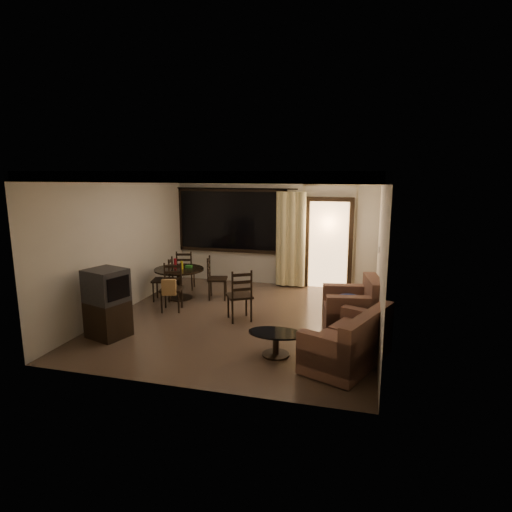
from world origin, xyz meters
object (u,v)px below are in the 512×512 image
(dining_chair_south, at_px, (172,296))
(dining_chair_east, at_px, (217,286))
(sofa, at_px, (351,344))
(tv_cabinet, at_px, (107,303))
(dining_chair_west, at_px, (163,287))
(armchair, at_px, (355,310))
(side_chair, at_px, (240,305))
(coffee_table, at_px, (276,340))
(dining_chair_north, at_px, (186,277))
(dining_table, at_px, (179,275))

(dining_chair_south, bearing_deg, dining_chair_east, 45.70)
(dining_chair_east, height_order, sofa, dining_chair_east)
(tv_cabinet, bearing_deg, dining_chair_west, 109.33)
(armchair, height_order, side_chair, side_chair)
(sofa, distance_m, coffee_table, 1.13)
(dining_chair_west, distance_m, sofa, 4.70)
(dining_chair_east, bearing_deg, side_chair, -157.68)
(dining_chair_north, xyz_separation_m, coffee_table, (2.92, -3.17, -0.03))
(dining_table, relative_size, sofa, 0.63)
(dining_chair_west, relative_size, sofa, 0.55)
(sofa, height_order, coffee_table, sofa)
(dining_chair_south, height_order, side_chair, side_chair)
(dining_chair_west, relative_size, tv_cabinet, 0.80)
(dining_chair_north, bearing_deg, coffee_table, 118.46)
(dining_chair_west, distance_m, side_chair, 2.17)
(dining_chair_north, bearing_deg, side_chair, 122.79)
(coffee_table, bearing_deg, dining_chair_west, 143.88)
(tv_cabinet, xyz_separation_m, armchair, (4.07, 1.34, -0.20))
(dining_table, xyz_separation_m, tv_cabinet, (-0.22, -2.39, 0.06))
(dining_chair_east, relative_size, coffee_table, 1.10)
(dining_table, relative_size, tv_cabinet, 0.92)
(sofa, bearing_deg, armchair, 112.12)
(tv_cabinet, height_order, armchair, tv_cabinet)
(dining_chair_west, height_order, coffee_table, dining_chair_west)
(dining_table, distance_m, side_chair, 2.01)
(dining_chair_north, xyz_separation_m, sofa, (4.04, -3.19, 0.04))
(dining_table, xyz_separation_m, dining_chair_north, (-0.19, 0.76, -0.26))
(dining_table, height_order, sofa, dining_table)
(dining_chair_north, bearing_deg, dining_chair_south, 90.00)
(coffee_table, bearing_deg, tv_cabinet, 179.56)
(dining_chair_west, xyz_separation_m, dining_chair_east, (1.10, 0.41, 0.00))
(armchair, xyz_separation_m, coffee_table, (-1.13, -1.36, -0.14))
(dining_chair_west, height_order, dining_chair_east, same)
(dining_chair_west, distance_m, dining_chair_east, 1.18)
(dining_chair_east, height_order, dining_chair_north, same)
(dining_chair_west, height_order, dining_chair_south, same)
(tv_cabinet, bearing_deg, dining_chair_east, 85.67)
(dining_chair_north, bearing_deg, sofa, 127.51)
(dining_chair_south, distance_m, dining_chair_north, 1.64)
(dining_chair_west, relative_size, armchair, 0.86)
(coffee_table, bearing_deg, dining_table, 138.51)
(dining_chair_north, distance_m, sofa, 5.15)
(dining_table, xyz_separation_m, armchair, (3.85, -1.05, -0.14))
(dining_chair_west, xyz_separation_m, side_chair, (2.01, -0.82, 0.02))
(dining_table, xyz_separation_m, dining_chair_east, (0.81, 0.20, -0.26))
(dining_chair_south, bearing_deg, sofa, -37.91)
(dining_chair_south, distance_m, sofa, 3.97)
(dining_chair_west, distance_m, dining_chair_north, 0.97)
(tv_cabinet, distance_m, armchair, 4.29)
(dining_chair_east, relative_size, sofa, 0.55)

